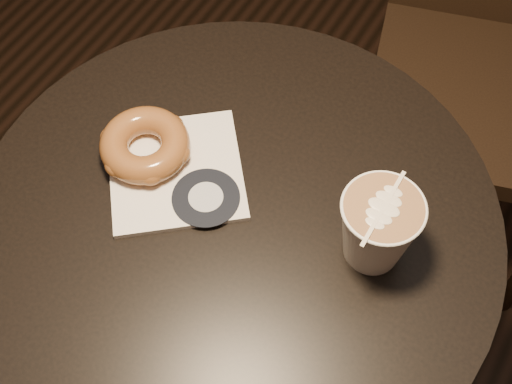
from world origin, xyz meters
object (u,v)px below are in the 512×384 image
(chair, at_px, (509,11))
(pastry_bag, at_px, (176,171))
(cafe_table, at_px, (238,281))
(doughnut, at_px, (145,145))
(latte_cup, at_px, (377,230))

(chair, relative_size, pastry_bag, 6.27)
(pastry_bag, bearing_deg, cafe_table, -49.99)
(pastry_bag, relative_size, doughnut, 1.45)
(cafe_table, height_order, doughnut, doughnut)
(chair, xyz_separation_m, doughnut, (-0.32, -0.67, 0.16))
(cafe_table, bearing_deg, latte_cup, 15.27)
(pastry_bag, xyz_separation_m, doughnut, (-0.05, 0.00, 0.02))
(latte_cup, bearing_deg, chair, 90.69)
(cafe_table, xyz_separation_m, chair, (0.17, 0.69, 0.07))
(chair, bearing_deg, doughnut, -132.12)
(cafe_table, relative_size, chair, 0.68)
(cafe_table, relative_size, doughnut, 6.17)
(chair, distance_m, latte_cup, 0.67)
(cafe_table, relative_size, pastry_bag, 4.26)
(chair, bearing_deg, latte_cup, -105.88)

